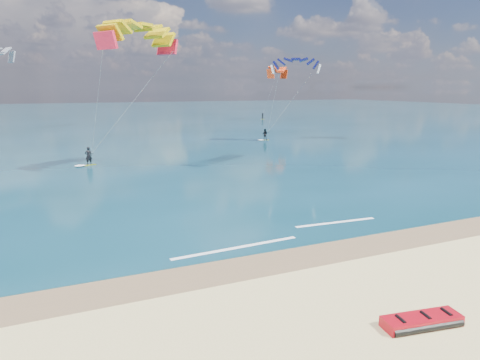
% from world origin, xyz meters
% --- Properties ---
extents(ground, '(320.00, 320.00, 0.00)m').
position_xyz_m(ground, '(0.00, 40.00, 0.00)').
color(ground, tan).
rests_on(ground, ground).
extents(wet_sand_strip, '(320.00, 2.40, 0.01)m').
position_xyz_m(wet_sand_strip, '(0.00, 3.00, 0.00)').
color(wet_sand_strip, brown).
rests_on(wet_sand_strip, ground).
extents(sea, '(320.00, 200.00, 0.04)m').
position_xyz_m(sea, '(0.00, 104.00, 0.02)').
color(sea, '#0B323C').
rests_on(sea, ground).
extents(packed_kite_left, '(2.86, 1.48, 0.39)m').
position_xyz_m(packed_kite_left, '(2.08, -3.26, 0.00)').
color(packed_kite_left, '#A90915').
rests_on(packed_kite_left, ground).
extents(kitesurfer_main, '(10.49, 8.92, 13.62)m').
position_xyz_m(kitesurfer_main, '(-2.90, 27.08, 7.01)').
color(kitesurfer_main, '#CBE11A').
rests_on(kitesurfer_main, sea).
extents(kitesurfer_far, '(7.49, 7.27, 12.01)m').
position_xyz_m(kitesurfer_far, '(20.10, 38.75, 6.31)').
color(kitesurfer_far, yellow).
rests_on(kitesurfer_far, sea).
extents(shoreline_foam, '(11.98, 1.88, 0.01)m').
position_xyz_m(shoreline_foam, '(2.15, 5.56, 0.04)').
color(shoreline_foam, white).
rests_on(shoreline_foam, ground).
extents(distant_kites, '(87.62, 32.94, 13.64)m').
position_xyz_m(distant_kites, '(-14.04, 77.20, 5.99)').
color(distant_kites, gray).
rests_on(distant_kites, ground).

